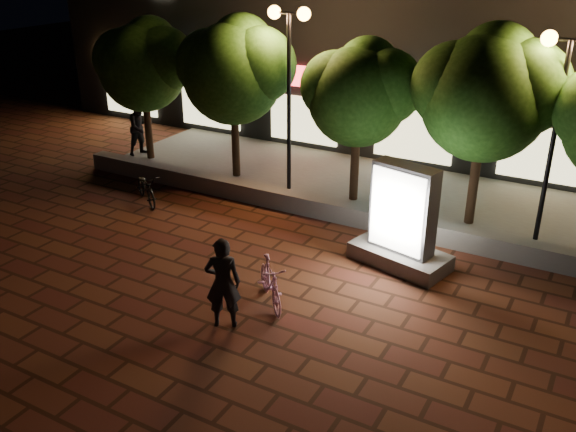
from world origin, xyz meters
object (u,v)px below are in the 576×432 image
Objects in this scene: scooter_parked at (146,188)px; street_lamp_right at (563,85)px; rider at (223,283)px; pedestrian at (140,127)px; tree_mid at (361,89)px; scooter_pink at (270,283)px; street_lamp_left at (289,53)px; tree_far_left at (145,62)px; ad_kiosk at (402,225)px; tree_right at (489,90)px; tree_left at (236,67)px.

street_lamp_right is at bearing -41.47° from scooter_parked.
pedestrian reaches higher than rider.
scooter_pink is (0.68, -5.92, -2.72)m from tree_mid.
tree_mid is 2.41× the size of rider.
rider is at bearing -87.56° from tree_mid.
rider is 0.98× the size of pedestrian.
street_lamp_left is at bearing 180.00° from street_lamp_right.
street_lamp_left is 5.47m from scooter_parked.
tree_mid reaches higher than rider.
tree_far_left is at bearing -84.23° from pedestrian.
scooter_pink is 6.50m from scooter_parked.
tree_right is at bearing 73.09° from ad_kiosk.
street_lamp_right is 2.05× the size of ad_kiosk.
tree_far_left is at bearing 99.68° from scooter_pink.
tree_mid is (4.00, -0.00, -0.23)m from tree_left.
pedestrian is at bearing 179.34° from tree_mid.
tree_left is 2.56× the size of pedestrian.
tree_left is 2.05m from street_lamp_left.
scooter_parked is (-5.14, -3.02, -2.77)m from tree_mid.
street_lamp_right is 11.01m from scooter_parked.
street_lamp_right is at bearing -153.92° from rider.
scooter_pink is at bearing -109.26° from pedestrian.
ad_kiosk is at bearing -133.14° from street_lamp_right.
street_lamp_right is at bearing -76.30° from pedestrian.
tree_far_left is 0.95× the size of tree_left.
tree_far_left reaches higher than pedestrian.
street_lamp_left reaches higher than tree_mid.
ad_kiosk is 4.54m from rider.
tree_far_left is 2.33m from pedestrian.
ad_kiosk is (2.40, -2.99, -2.24)m from tree_mid.
street_lamp_right is (8.95, -0.26, 0.45)m from tree_left.
pedestrian is at bearing 178.43° from street_lamp_right.
street_lamp_left is at bearing -172.69° from tree_mid.
tree_right is 4.06m from ad_kiosk.
pedestrian is at bearing 76.40° from scooter_parked.
pedestrian is at bearing 101.03° from scooter_pink.
tree_left is 7.48m from ad_kiosk.
pedestrian is at bearing 170.50° from tree_far_left.
tree_mid is 6.57m from scooter_parked.
street_lamp_right reaches higher than rider.
street_lamp_right is 2.61× the size of pedestrian.
street_lamp_left is at bearing -15.01° from scooter_parked.
scooter_parked is at bearing -65.68° from rider.
rider is at bearing -124.56° from street_lamp_right.
scooter_pink is (-4.27, -5.65, -3.40)m from street_lamp_right.
ad_kiosk is at bearing -106.91° from tree_right.
street_lamp_left is 6.72m from pedestrian.
street_lamp_left is at bearing -7.70° from tree_left.
street_lamp_left reaches higher than tree_far_left.
street_lamp_right is at bearing -9.10° from tree_right.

